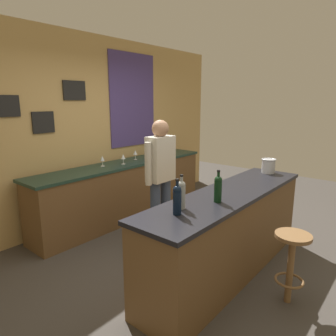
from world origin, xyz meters
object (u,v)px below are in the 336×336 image
object	(u,v)px
wine_bottle_c	(218,188)
wine_glass_c	(135,153)
bar_stool	(291,257)
wine_glass_b	(123,157)
wine_bottle_b	(181,194)
ice_bucket	(268,165)
wine_bottle_a	(177,199)
bartender	(161,175)
wine_glass_a	(102,159)

from	to	relation	value
wine_bottle_c	wine_glass_c	world-z (taller)	wine_bottle_c
bar_stool	wine_bottle_c	bearing A→B (deg)	113.78
wine_glass_b	wine_glass_c	distance (m)	0.40
wine_bottle_b	ice_bucket	world-z (taller)	wine_bottle_b
bar_stool	wine_bottle_c	size ratio (longest dim) A/B	2.22
wine_bottle_b	ice_bucket	bearing A→B (deg)	-1.88
wine_bottle_a	wine_bottle_c	distance (m)	0.50
bartender	ice_bucket	bearing A→B (deg)	-43.54
wine_bottle_b	wine_bottle_c	distance (m)	0.39
wine_bottle_b	ice_bucket	xyz separation A→B (m)	(1.79, -0.06, -0.04)
ice_bucket	wine_glass_c	size ratio (longest dim) A/B	1.21
bartender	wine_glass_c	xyz separation A→B (m)	(0.63, 1.10, 0.07)
ice_bucket	wine_glass_b	bearing A→B (deg)	111.73
wine_bottle_c	wine_glass_a	world-z (taller)	wine_bottle_c
wine_glass_a	wine_bottle_b	bearing A→B (deg)	-109.75
wine_bottle_a	wine_glass_c	size ratio (longest dim) A/B	1.97
wine_bottle_a	bar_stool	bearing A→B (deg)	-43.19
bartender	ice_bucket	distance (m)	1.42
bartender	wine_glass_a	world-z (taller)	bartender
wine_bottle_b	wine_glass_a	size ratio (longest dim) A/B	1.97
wine_bottle_a	wine_bottle_c	xyz separation A→B (m)	(0.49, -0.09, 0.00)
wine_bottle_c	ice_bucket	xyz separation A→B (m)	(1.44, 0.10, -0.04)
bartender	wine_glass_b	xyz separation A→B (m)	(0.25, 0.97, 0.07)
wine_bottle_c	wine_bottle_b	bearing A→B (deg)	156.69
wine_glass_a	wine_glass_c	world-z (taller)	same
bar_stool	wine_glass_c	size ratio (longest dim) A/B	4.39
wine_bottle_b	wine_bottle_c	size ratio (longest dim) A/B	1.00
wine_bottle_b	wine_glass_c	world-z (taller)	wine_bottle_b
bar_stool	wine_glass_c	xyz separation A→B (m)	(0.76, 2.80, 0.55)
wine_glass_a	wine_glass_b	size ratio (longest dim) A/B	1.00
wine_bottle_a	wine_glass_a	xyz separation A→B (m)	(0.86, 2.07, -0.05)
bartender	wine_bottle_a	xyz separation A→B (m)	(-0.90, -0.98, 0.12)
bar_stool	wine_bottle_a	size ratio (longest dim) A/B	2.22
wine_bottle_a	wine_glass_c	distance (m)	2.58
bar_stool	wine_bottle_a	bearing A→B (deg)	136.81
wine_bottle_c	bartender	bearing A→B (deg)	69.03
bar_stool	wine_glass_c	world-z (taller)	wine_glass_c
wine_bottle_b	wine_glass_b	xyz separation A→B (m)	(1.02, 1.89, -0.05)
wine_bottle_b	wine_glass_a	distance (m)	2.14
wine_glass_b	ice_bucket	bearing A→B (deg)	-68.27
bar_stool	wine_bottle_a	xyz separation A→B (m)	(-0.77, 0.72, 0.60)
wine_bottle_a	wine_bottle_c	world-z (taller)	same
bartender	wine_glass_c	world-z (taller)	bartender
bar_stool	wine_bottle_a	world-z (taller)	wine_bottle_a
wine_bottle_a	ice_bucket	bearing A→B (deg)	0.02
bar_stool	bartender	bearing A→B (deg)	85.49
wine_bottle_b	wine_glass_a	world-z (taller)	wine_bottle_b
wine_bottle_a	ice_bucket	xyz separation A→B (m)	(1.93, 0.00, -0.04)
wine_bottle_a	ice_bucket	size ratio (longest dim) A/B	1.63
ice_bucket	wine_bottle_c	bearing A→B (deg)	-176.19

